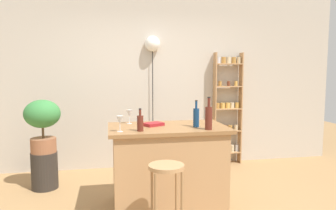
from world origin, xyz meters
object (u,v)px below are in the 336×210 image
object	(u,v)px
spice_shelf	(228,107)
bottle_soda_blue	(140,123)
bottle_olive_oil	(196,117)
wine_glass_center	(129,114)
cookbook	(153,124)
bar_stool	(166,185)
bottle_vinegar	(209,117)
pendant_globe_light	(152,45)
wine_glass_left	(120,120)
potted_plant	(42,121)
plant_stool	(45,170)

from	to	relation	value
spice_shelf	bottle_soda_blue	distance (m)	2.39
bottle_olive_oil	wine_glass_center	bearing A→B (deg)	153.31
spice_shelf	cookbook	distance (m)	2.05
bar_stool	bottle_vinegar	xyz separation A→B (m)	(0.54, 0.46, 0.54)
bottle_olive_oil	pendant_globe_light	xyz separation A→B (m)	(-0.26, 1.64, 0.92)
bar_stool	wine_glass_left	xyz separation A→B (m)	(-0.39, 0.52, 0.52)
bottle_soda_blue	cookbook	bearing A→B (deg)	59.09
spice_shelf	bottle_soda_blue	bearing A→B (deg)	-133.16
cookbook	bar_stool	bearing A→B (deg)	-117.26
spice_shelf	wine_glass_left	size ratio (longest dim) A/B	11.32
potted_plant	bottle_olive_oil	bearing A→B (deg)	-27.68
plant_stool	bottle_vinegar	distance (m)	2.35
spice_shelf	pendant_globe_light	xyz separation A→B (m)	(-1.26, 0.03, 1.01)
bar_stool	cookbook	distance (m)	0.91
potted_plant	wine_glass_left	xyz separation A→B (m)	(0.96, -1.07, 0.14)
spice_shelf	plant_stool	xyz separation A→B (m)	(-2.80, -0.66, -0.71)
spice_shelf	bottle_soda_blue	world-z (taller)	spice_shelf
wine_glass_center	potted_plant	bearing A→B (deg)	151.67
bottle_vinegar	bottle_soda_blue	world-z (taller)	bottle_vinegar
bottle_vinegar	bar_stool	bearing A→B (deg)	-139.57
bottle_soda_blue	pendant_globe_light	size ratio (longest dim) A/B	0.11
pendant_globe_light	wine_glass_left	bearing A→B (deg)	-108.36
bar_stool	bottle_olive_oil	xyz separation A→B (m)	(0.45, 0.64, 0.52)
plant_stool	wine_glass_center	size ratio (longest dim) A/B	2.98
bottle_olive_oil	pendant_globe_light	world-z (taller)	pendant_globe_light
bar_stool	plant_stool	xyz separation A→B (m)	(-1.35, 1.59, -0.28)
cookbook	wine_glass_center	bearing A→B (deg)	115.53
bottle_soda_blue	wine_glass_center	world-z (taller)	bottle_soda_blue
bottle_soda_blue	bar_stool	bearing A→B (deg)	-70.24
bottle_soda_blue	cookbook	world-z (taller)	bottle_soda_blue
bottle_vinegar	spice_shelf	bearing A→B (deg)	62.96
bottle_vinegar	pendant_globe_light	bearing A→B (deg)	100.64
wine_glass_left	pendant_globe_light	xyz separation A→B (m)	(0.59, 1.77, 0.91)
spice_shelf	potted_plant	xyz separation A→B (m)	(-2.80, -0.66, -0.05)
wine_glass_center	wine_glass_left	bearing A→B (deg)	-104.75
bottle_olive_oil	bottle_soda_blue	distance (m)	0.65
spice_shelf	plant_stool	bearing A→B (deg)	-166.74
bottle_vinegar	pendant_globe_light	distance (m)	2.06
cookbook	pendant_globe_light	world-z (taller)	pendant_globe_light
spice_shelf	potted_plant	world-z (taller)	spice_shelf
plant_stool	bottle_soda_blue	size ratio (longest dim) A/B	2.07
wine_glass_left	potted_plant	bearing A→B (deg)	131.85
bottle_vinegar	bottle_olive_oil	xyz separation A→B (m)	(-0.09, 0.18, -0.02)
bar_stool	wine_glass_center	distance (m)	1.16
bar_stool	wine_glass_center	size ratio (longest dim) A/B	4.36
pendant_globe_light	potted_plant	bearing A→B (deg)	-155.82
bottle_soda_blue	spice_shelf	bearing A→B (deg)	46.84
potted_plant	bottle_vinegar	size ratio (longest dim) A/B	1.99
plant_stool	bottle_soda_blue	world-z (taller)	bottle_soda_blue
spice_shelf	pendant_globe_light	bearing A→B (deg)	178.44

